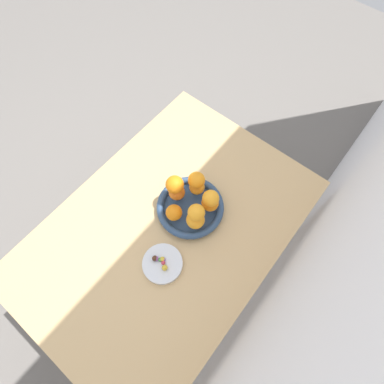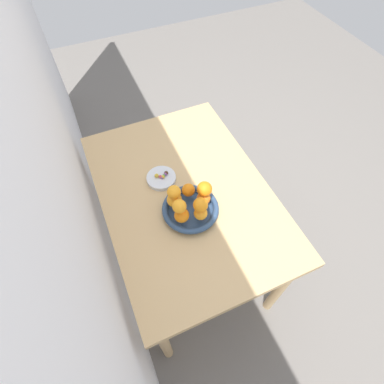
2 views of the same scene
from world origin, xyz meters
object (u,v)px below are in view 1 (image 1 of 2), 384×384
dining_table (169,235)px  orange_5 (175,185)px  candy_ball_1 (163,263)px  candy_ball_4 (163,260)px  candy_ball_5 (165,268)px  orange_7 (211,198)px  orange_3 (173,212)px  candy_dish (163,264)px  orange_0 (210,203)px  fruit_bowl (190,207)px  orange_2 (177,192)px  candy_ball_2 (156,258)px  orange_4 (195,220)px  orange_1 (197,187)px  candy_ball_3 (163,259)px  candy_ball_6 (160,260)px  orange_6 (196,212)px  orange_8 (196,180)px  candy_ball_0 (155,258)px

dining_table → orange_5: orange_5 is taller
orange_5 → candy_ball_1: size_ratio=4.54×
candy_ball_4 → candy_ball_5: 0.03m
orange_5 → orange_7: (-0.04, 0.13, -0.00)m
orange_3 → candy_ball_4: orange_3 is taller
candy_dish → orange_0: 0.27m
candy_ball_5 → orange_0: bearing=-176.2°
fruit_bowl → orange_0: size_ratio=3.97×
orange_2 → orange_5: (0.00, -0.00, 0.06)m
fruit_bowl → candy_ball_2: same height
dining_table → orange_2: size_ratio=18.18×
candy_ball_2 → candy_ball_4: candy_ball_2 is taller
dining_table → orange_4: size_ratio=16.67×
orange_3 → candy_ball_1: bearing=28.2°
orange_1 → candy_ball_3: bearing=14.4°
fruit_bowl → orange_2: 0.08m
orange_3 → orange_7: (-0.10, 0.08, 0.06)m
dining_table → candy_ball_6: size_ratio=77.55×
orange_0 → orange_1: size_ratio=1.09×
orange_6 → orange_8: (-0.10, -0.08, -0.01)m
orange_4 → orange_7: size_ratio=1.13×
orange_5 → candy_ball_5: 0.29m
orange_2 → candy_ball_6: (0.22, 0.11, -0.04)m
dining_table → orange_6: (-0.07, 0.08, 0.22)m
candy_ball_0 → candy_ball_6: candy_ball_0 is taller
candy_ball_4 → candy_ball_2: bearing=-57.8°
orange_8 → orange_4: bearing=37.4°
candy_ball_3 → orange_5: bearing=-151.0°
orange_7 → candy_ball_4: orange_7 is taller
orange_5 → orange_8: size_ratio=1.06×
orange_2 → candy_ball_3: (0.21, 0.11, -0.04)m
orange_2 → orange_8: 0.09m
orange_5 → candy_ball_4: size_ratio=4.48×
fruit_bowl → orange_4: (0.04, 0.06, 0.05)m
orange_3 → orange_8: bearing=179.0°
fruit_bowl → orange_1: bearing=-161.8°
orange_2 → candy_ball_2: size_ratio=3.30×
orange_2 → candy_ball_4: size_ratio=4.17×
fruit_bowl → orange_6: (0.04, 0.06, 0.11)m
fruit_bowl → orange_1: (-0.06, -0.02, 0.05)m
orange_3 → orange_4: (-0.03, 0.08, 0.00)m
orange_4 → candy_ball_0: size_ratio=3.30×
dining_table → candy_ball_1: candy_ball_1 is taller
orange_8 → candy_ball_2: size_ratio=3.35×
orange_6 → orange_5: bearing=-105.5°
orange_2 → candy_ball_0: size_ratio=3.03×
orange_8 → candy_ball_5: 0.32m
orange_0 → candy_ball_6: (0.26, -0.01, -0.04)m
dining_table → candy_ball_3: size_ratio=64.65×
candy_dish → orange_5: size_ratio=2.16×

